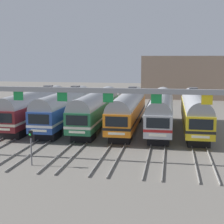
{
  "coord_description": "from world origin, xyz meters",
  "views": [
    {
      "loc": [
        7.42,
        -42.09,
        9.03
      ],
      "look_at": [
        0.28,
        -1.47,
        2.45
      ],
      "focal_mm": 54.75,
      "sensor_mm": 36.0,
      "label": 1
    }
  ],
  "objects_px": {
    "commuter_train_blue": "(65,107)",
    "commuter_train_yellow": "(195,110)",
    "commuter_train_stainless": "(161,110)",
    "commuter_train_maroon": "(35,106)",
    "commuter_train_green": "(96,108)",
    "catenary_gantry": "(85,100)",
    "yard_signal_mast": "(31,141)",
    "commuter_train_orange": "(128,109)"
  },
  "relations": [
    {
      "from": "commuter_train_orange",
      "to": "catenary_gantry",
      "type": "height_order",
      "value": "catenary_gantry"
    },
    {
      "from": "commuter_train_green",
      "to": "catenary_gantry",
      "type": "bearing_deg",
      "value": -81.34
    },
    {
      "from": "commuter_train_blue",
      "to": "commuter_train_yellow",
      "type": "bearing_deg",
      "value": 0.0
    },
    {
      "from": "commuter_train_orange",
      "to": "commuter_train_yellow",
      "type": "distance_m",
      "value": 8.22
    },
    {
      "from": "commuter_train_blue",
      "to": "yard_signal_mast",
      "type": "relative_size",
      "value": 5.92
    },
    {
      "from": "yard_signal_mast",
      "to": "commuter_train_stainless",
      "type": "bearing_deg",
      "value": 57.01
    },
    {
      "from": "commuter_train_stainless",
      "to": "commuter_train_yellow",
      "type": "xyz_separation_m",
      "value": [
        4.11,
        0.0,
        0.0
      ]
    },
    {
      "from": "commuter_train_orange",
      "to": "commuter_train_maroon",
      "type": "bearing_deg",
      "value": 180.0
    },
    {
      "from": "commuter_train_maroon",
      "to": "commuter_train_blue",
      "type": "distance_m",
      "value": 4.11
    },
    {
      "from": "commuter_train_yellow",
      "to": "commuter_train_maroon",
      "type": "bearing_deg",
      "value": 180.0
    },
    {
      "from": "yard_signal_mast",
      "to": "commuter_train_green",
      "type": "bearing_deg",
      "value": 82.6
    },
    {
      "from": "commuter_train_stainless",
      "to": "catenary_gantry",
      "type": "height_order",
      "value": "catenary_gantry"
    },
    {
      "from": "commuter_train_stainless",
      "to": "yard_signal_mast",
      "type": "height_order",
      "value": "commuter_train_stainless"
    },
    {
      "from": "commuter_train_blue",
      "to": "commuter_train_stainless",
      "type": "distance_m",
      "value": 12.33
    },
    {
      "from": "commuter_train_stainless",
      "to": "yard_signal_mast",
      "type": "distance_m",
      "value": 18.88
    },
    {
      "from": "commuter_train_green",
      "to": "commuter_train_yellow",
      "type": "distance_m",
      "value": 12.33
    },
    {
      "from": "commuter_train_stainless",
      "to": "commuter_train_yellow",
      "type": "distance_m",
      "value": 4.11
    },
    {
      "from": "commuter_train_maroon",
      "to": "commuter_train_green",
      "type": "bearing_deg",
      "value": -0.03
    },
    {
      "from": "commuter_train_maroon",
      "to": "yard_signal_mast",
      "type": "bearing_deg",
      "value": -68.72
    },
    {
      "from": "commuter_train_maroon",
      "to": "commuter_train_stainless",
      "type": "distance_m",
      "value": 16.45
    },
    {
      "from": "commuter_train_blue",
      "to": "commuter_train_stainless",
      "type": "height_order",
      "value": "commuter_train_blue"
    },
    {
      "from": "commuter_train_orange",
      "to": "commuter_train_green",
      "type": "bearing_deg",
      "value": -179.94
    },
    {
      "from": "commuter_train_stainless",
      "to": "commuter_train_maroon",
      "type": "bearing_deg",
      "value": 179.98
    },
    {
      "from": "commuter_train_yellow",
      "to": "catenary_gantry",
      "type": "distance_m",
      "value": 17.17
    },
    {
      "from": "commuter_train_maroon",
      "to": "commuter_train_blue",
      "type": "height_order",
      "value": "same"
    },
    {
      "from": "commuter_train_green",
      "to": "commuter_train_stainless",
      "type": "xyz_separation_m",
      "value": [
        8.22,
        0.0,
        0.0
      ]
    },
    {
      "from": "commuter_train_blue",
      "to": "catenary_gantry",
      "type": "relative_size",
      "value": 0.7
    },
    {
      "from": "commuter_train_blue",
      "to": "commuter_train_green",
      "type": "height_order",
      "value": "commuter_train_blue"
    },
    {
      "from": "commuter_train_blue",
      "to": "commuter_train_stainless",
      "type": "bearing_deg",
      "value": -0.02
    },
    {
      "from": "commuter_train_blue",
      "to": "commuter_train_stainless",
      "type": "xyz_separation_m",
      "value": [
        12.33,
        -0.0,
        -0.0
      ]
    },
    {
      "from": "yard_signal_mast",
      "to": "catenary_gantry",
      "type": "bearing_deg",
      "value": 29.62
    },
    {
      "from": "commuter_train_blue",
      "to": "catenary_gantry",
      "type": "distance_m",
      "value": 15.08
    },
    {
      "from": "commuter_train_blue",
      "to": "commuter_train_orange",
      "type": "relative_size",
      "value": 1.0
    },
    {
      "from": "commuter_train_stainless",
      "to": "catenary_gantry",
      "type": "distance_m",
      "value": 15.07
    },
    {
      "from": "commuter_train_orange",
      "to": "catenary_gantry",
      "type": "xyz_separation_m",
      "value": [
        -2.06,
        -13.5,
        2.66
      ]
    },
    {
      "from": "commuter_train_maroon",
      "to": "commuter_train_yellow",
      "type": "relative_size",
      "value": 1.0
    },
    {
      "from": "commuter_train_green",
      "to": "commuter_train_stainless",
      "type": "distance_m",
      "value": 8.22
    },
    {
      "from": "commuter_train_green",
      "to": "commuter_train_orange",
      "type": "bearing_deg",
      "value": 0.06
    },
    {
      "from": "commuter_train_blue",
      "to": "commuter_train_orange",
      "type": "xyz_separation_m",
      "value": [
        8.22,
        0.0,
        0.0
      ]
    },
    {
      "from": "commuter_train_orange",
      "to": "commuter_train_stainless",
      "type": "xyz_separation_m",
      "value": [
        4.11,
        -0.0,
        -0.0
      ]
    },
    {
      "from": "commuter_train_stainless",
      "to": "commuter_train_yellow",
      "type": "height_order",
      "value": "commuter_train_yellow"
    },
    {
      "from": "commuter_train_yellow",
      "to": "yard_signal_mast",
      "type": "distance_m",
      "value": 21.41
    }
  ]
}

